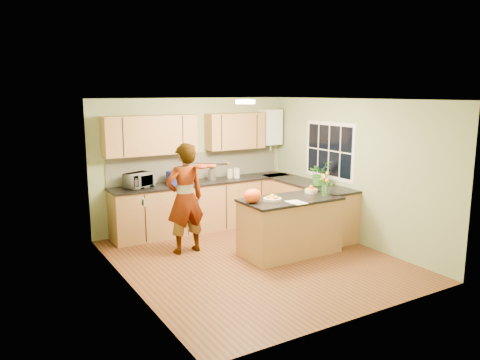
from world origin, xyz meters
TOP-DOWN VIEW (x-y plane):
  - floor at (0.00, 0.00)m, footprint 4.50×4.50m
  - ceiling at (0.00, 0.00)m, footprint 4.00×4.50m
  - wall_back at (0.00, 2.25)m, footprint 4.00×0.02m
  - wall_front at (0.00, -2.25)m, footprint 4.00×0.02m
  - wall_left at (-2.00, 0.00)m, footprint 0.02×4.50m
  - wall_right at (2.00, 0.00)m, footprint 0.02×4.50m
  - back_counter at (0.10, 1.95)m, footprint 3.64×0.62m
  - right_counter at (1.70, 0.85)m, footprint 0.62×2.24m
  - splashback at (0.10, 2.23)m, footprint 3.60×0.02m
  - upper_cabinets at (-0.18, 2.08)m, footprint 3.20×0.34m
  - boiler at (1.70, 2.09)m, footprint 0.40×0.30m
  - window_right at (1.99, 0.60)m, footprint 0.01×1.30m
  - light_switch at (-1.99, -0.60)m, footprint 0.02×0.09m
  - ceiling_lamp at (0.00, 0.30)m, footprint 0.30×0.30m
  - peninsula_island at (0.66, -0.02)m, footprint 1.62×0.83m
  - fruit_dish at (0.31, -0.02)m, footprint 0.28×0.28m
  - orange_bowl at (1.21, 0.13)m, footprint 0.22×0.22m
  - flower_vase at (1.26, -0.20)m, footprint 0.23×0.23m
  - orange_bag at (-0.03, 0.03)m, footprint 0.32×0.28m
  - papers at (0.56, -0.32)m, footprint 0.22×0.30m
  - violinist at (-0.78, 0.89)m, footprint 0.68×0.46m
  - violin at (-0.58, 0.67)m, footprint 0.62×0.53m
  - microwave at (-1.18, 1.97)m, footprint 0.56×0.48m
  - blue_box at (-0.48, 1.96)m, footprint 0.30×0.22m
  - kettle at (0.25, 1.95)m, footprint 0.16×0.16m
  - jar_cream at (0.68, 2.00)m, footprint 0.12×0.12m
  - jar_white at (0.79, 1.93)m, footprint 0.14×0.14m
  - potted_plant at (1.70, 0.50)m, footprint 0.41×0.36m

SIDE VIEW (x-z plane):
  - floor at x=0.00m, z-range 0.00..0.00m
  - peninsula_island at x=0.66m, z-range 0.00..0.93m
  - back_counter at x=0.10m, z-range 0.00..0.94m
  - right_counter at x=1.70m, z-range 0.00..0.94m
  - violinist at x=-0.78m, z-range 0.00..1.81m
  - papers at x=0.56m, z-range 0.93..0.94m
  - fruit_dish at x=0.31m, z-range 0.92..1.02m
  - orange_bowl at x=1.21m, z-range 0.92..1.04m
  - jar_cream at x=0.68m, z-range 0.94..1.12m
  - jar_white at x=0.79m, z-range 0.94..1.13m
  - orange_bag at x=-0.03m, z-range 0.93..1.14m
  - blue_box at x=-0.48m, z-range 0.94..1.18m
  - kettle at x=0.25m, z-range 0.91..1.21m
  - microwave at x=-1.18m, z-range 0.94..1.20m
  - potted_plant at x=1.70m, z-range 0.94..1.39m
  - splashback at x=0.10m, z-range 0.94..1.46m
  - flower_vase at x=1.26m, z-range 1.00..1.43m
  - wall_back at x=0.00m, z-range 0.00..2.50m
  - wall_front at x=0.00m, z-range 0.00..2.50m
  - wall_left at x=-2.00m, z-range 0.00..2.50m
  - wall_right at x=2.00m, z-range 0.00..2.50m
  - light_switch at x=-1.99m, z-range 1.26..1.34m
  - violin at x=-0.58m, z-range 1.37..1.53m
  - window_right at x=1.99m, z-range 1.02..2.08m
  - upper_cabinets at x=-0.18m, z-range 1.50..2.20m
  - boiler at x=1.70m, z-range 1.47..2.33m
  - ceiling_lamp at x=0.00m, z-range 2.43..2.50m
  - ceiling at x=0.00m, z-range 2.49..2.51m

